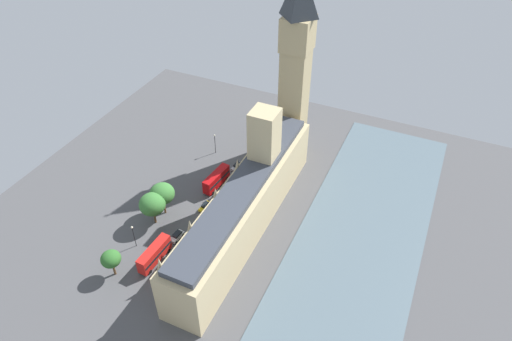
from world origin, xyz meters
TOP-DOWN VIEW (x-y plane):
  - ground_plane at (0.00, 0.00)m, footprint 136.03×136.03m
  - river_thames at (-30.91, 0.00)m, footprint 31.33×122.43m
  - parliament_building at (-1.99, -1.31)m, footprint 10.89×66.03m
  - clock_tower at (-0.21, -37.92)m, footprint 8.41×8.41m
  - car_silver_midblock at (10.98, -21.18)m, footprint 2.39×4.60m
  - double_decker_bus_under_trees at (12.87, -11.37)m, footprint 3.61×10.70m
  - car_yellow_cab_trailing at (11.12, -1.55)m, footprint 2.23×4.41m
  - car_white_near_tower at (12.45, 11.09)m, footprint 2.23×4.50m
  - double_decker_bus_opposite_hall at (13.26, 19.70)m, footprint 3.09×10.62m
  - pedestrian_corner at (6.51, -26.17)m, footprint 0.53×0.63m
  - pedestrian_by_river_gate at (6.78, -8.90)m, footprint 0.69×0.68m
  - plane_tree_kerbside at (20.81, 8.60)m, footprint 6.95×6.95m
  - plane_tree_far_end at (19.86, 27.08)m, footprint 4.77×4.77m
  - plane_tree_leading at (20.50, 4.35)m, footprint 6.68×6.68m
  - street_lamp_slot_10 at (20.62, 17.63)m, footprint 0.56×0.56m
  - street_lamp_slot_11 at (20.97, -25.55)m, footprint 0.56×0.56m

SIDE VIEW (x-z plane):
  - ground_plane at x=0.00m, z-range 0.00..0.00m
  - river_thames at x=-30.91m, z-range 0.00..0.25m
  - pedestrian_corner at x=6.51m, z-range -0.08..1.53m
  - pedestrian_by_river_gate at x=6.78m, z-range -0.08..1.58m
  - car_white_near_tower at x=12.45m, z-range 0.02..1.76m
  - car_yellow_cab_trailing at x=11.12m, z-range 0.02..1.76m
  - car_silver_midblock at x=10.98m, z-range 0.02..1.76m
  - double_decker_bus_under_trees at x=12.87m, z-range 0.26..5.01m
  - double_decker_bus_opposite_hall at x=13.26m, z-range 0.26..5.01m
  - street_lamp_slot_11 at x=20.97m, z-range 1.32..8.34m
  - street_lamp_slot_10 at x=20.62m, z-range 1.32..8.36m
  - plane_tree_far_end at x=19.86m, z-range 1.73..9.33m
  - plane_tree_kerbside at x=20.81m, z-range 1.86..11.54m
  - plane_tree_leading at x=20.50m, z-range 2.09..11.99m
  - parliament_building at x=-1.99m, z-range -6.20..23.21m
  - clock_tower at x=-0.21m, z-range 1.03..59.22m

